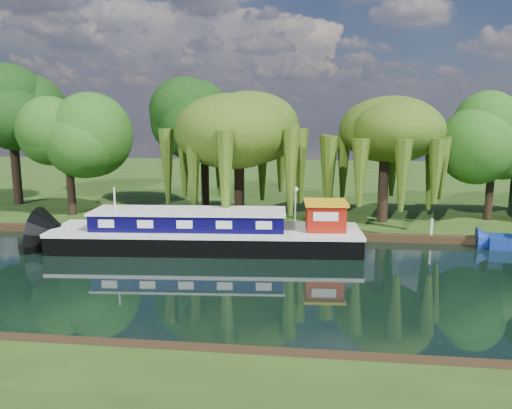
# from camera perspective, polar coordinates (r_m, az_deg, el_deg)

# --- Properties ---
(ground) EXTENTS (120.00, 120.00, 0.00)m
(ground) POSITION_cam_1_polar(r_m,az_deg,el_deg) (24.08, 2.17, -8.58)
(ground) COLOR black
(far_bank) EXTENTS (120.00, 52.00, 0.45)m
(far_bank) POSITION_cam_1_polar(r_m,az_deg,el_deg) (57.25, 5.03, 2.60)
(far_bank) COLOR #203E11
(far_bank) RESTS_ON ground
(dutch_barge) EXTENTS (18.12, 5.37, 3.77)m
(dutch_barge) POSITION_cam_1_polar(r_m,az_deg,el_deg) (29.30, -5.42, -3.30)
(dutch_barge) COLOR black
(dutch_barge) RESTS_ON ground
(red_dinghy) EXTENTS (3.24, 2.60, 0.60)m
(red_dinghy) POSITION_cam_1_polar(r_m,az_deg,el_deg) (32.01, -11.37, -4.02)
(red_dinghy) COLOR maroon
(red_dinghy) RESTS_ON ground
(willow_left) EXTENTS (7.01, 7.01, 8.40)m
(willow_left) POSITION_cam_1_polar(r_m,az_deg,el_deg) (34.34, -1.95, 8.20)
(willow_left) COLOR black
(willow_left) RESTS_ON far_bank
(willow_right) EXTENTS (6.35, 6.35, 7.73)m
(willow_right) POSITION_cam_1_polar(r_m,az_deg,el_deg) (35.02, 14.57, 7.16)
(willow_right) COLOR black
(willow_right) RESTS_ON far_bank
(tree_far_left) EXTENTS (5.35, 5.35, 8.61)m
(tree_far_left) POSITION_cam_1_polar(r_m,az_deg,el_deg) (38.91, -20.74, 7.48)
(tree_far_left) COLOR black
(tree_far_left) RESTS_ON far_bank
(tree_far_back) EXTENTS (6.07, 6.07, 10.21)m
(tree_far_back) POSITION_cam_1_polar(r_m,az_deg,el_deg) (45.49, -26.14, 8.93)
(tree_far_back) COLOR black
(tree_far_back) RESTS_ON far_bank
(tree_far_mid) EXTENTS (5.72, 5.72, 9.36)m
(tree_far_mid) POSITION_cam_1_polar(r_m,az_deg,el_deg) (40.36, -5.95, 8.94)
(tree_far_mid) COLOR black
(tree_far_mid) RESTS_ON far_bank
(tree_far_right) EXTENTS (4.68, 4.68, 7.66)m
(tree_far_right) POSITION_cam_1_polar(r_m,az_deg,el_deg) (38.41, 25.50, 6.19)
(tree_far_right) COLOR black
(tree_far_right) RESTS_ON far_bank
(lamppost) EXTENTS (0.36, 0.36, 2.56)m
(lamppost) POSITION_cam_1_polar(r_m,az_deg,el_deg) (33.68, 4.54, 1.06)
(lamppost) COLOR silver
(lamppost) RESTS_ON far_bank
(mooring_posts) EXTENTS (19.16, 0.16, 1.00)m
(mooring_posts) POSITION_cam_1_polar(r_m,az_deg,el_deg) (31.95, 2.55, -2.10)
(mooring_posts) COLOR silver
(mooring_posts) RESTS_ON far_bank
(reeds_near) EXTENTS (33.70, 1.50, 1.10)m
(reeds_near) POSITION_cam_1_polar(r_m,az_deg,el_deg) (17.51, 23.74, -14.99)
(reeds_near) COLOR #205516
(reeds_near) RESTS_ON ground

